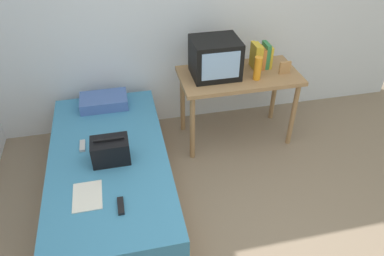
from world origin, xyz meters
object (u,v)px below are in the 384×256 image
Objects in this scene: desk at (239,83)px; magazine at (87,196)px; remote_dark at (121,206)px; bed at (112,176)px; tv at (215,58)px; picture_frame at (285,68)px; pillow at (104,101)px; handbag at (111,150)px; water_bottle at (258,68)px; book_row at (261,56)px; remote_silver at (82,146)px.

desk is 1.81m from magazine.
desk is 7.44× the size of remote_dark.
desk is at bearing 24.41° from bed.
desk is 0.37m from tv.
picture_frame is 2.15m from magazine.
tv is 2.82× the size of remote_dark.
pillow is (-1.32, 0.18, -0.14)m from desk.
bed is at bearing -149.57° from tv.
remote_dark is (-1.01, -1.21, -0.46)m from tv.
handbag is 1.92× the size of remote_dark.
water_bottle is at bearing 20.53° from handbag.
pillow reaches higher than magazine.
water_bottle is at bearing -117.90° from book_row.
picture_frame is at bearing 8.50° from water_bottle.
book_row is (1.56, 0.70, 0.65)m from bed.
bed is at bearing -162.00° from water_bottle.
magazine is (-1.73, -1.12, -0.41)m from book_row.
pillow is at bearing 93.08° from remote_dark.
bed is 8.03× the size of book_row.
water_bottle is at bearing 10.44° from remote_silver.
tv is 1.77× the size of book_row.
picture_frame reaches higher than desk.
desk reaches higher than remote_silver.
water_bottle is 1.77m from remote_dark.
bed is at bearing -38.85° from remote_silver.
desk is (1.32, 0.60, 0.43)m from bed.
book_row is 0.26m from picture_frame.
tv is 1.44m from remote_silver.
magazine is 2.01× the size of remote_silver.
handbag is at bearing -159.47° from water_bottle.
picture_frame is (0.43, -0.08, 0.16)m from desk.
book_row reaches higher than magazine.
picture_frame is at bearing -8.51° from pillow.
picture_frame is at bearing 16.41° from bed.
magazine is (-1.60, -0.89, -0.40)m from water_bottle.
picture_frame reaches higher than pillow.
handbag is at bearing -43.38° from remote_silver.
water_bottle reaches higher than magazine.
handbag is (0.04, -0.83, 0.05)m from pillow.
handbag reaches higher than magazine.
picture_frame is (0.67, -0.12, -0.12)m from tv.
tv is at bearing 33.53° from handbag.
tv reaches higher than pillow.
remote_dark is 0.79m from remote_silver.
pillow is at bearing 172.33° from desk.
desk is at bearing 134.41° from water_bottle.
remote_dark reaches higher than bed.
tv is at bearing 30.43° from bed.
tv is at bearing 171.72° from desk.
magazine is (-0.19, -0.37, -0.10)m from handbag.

